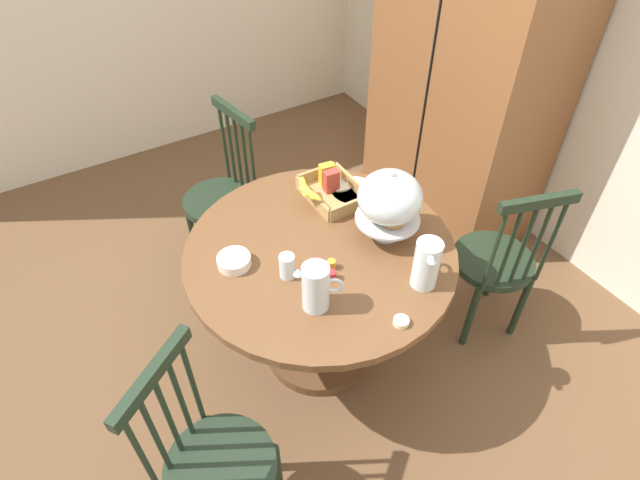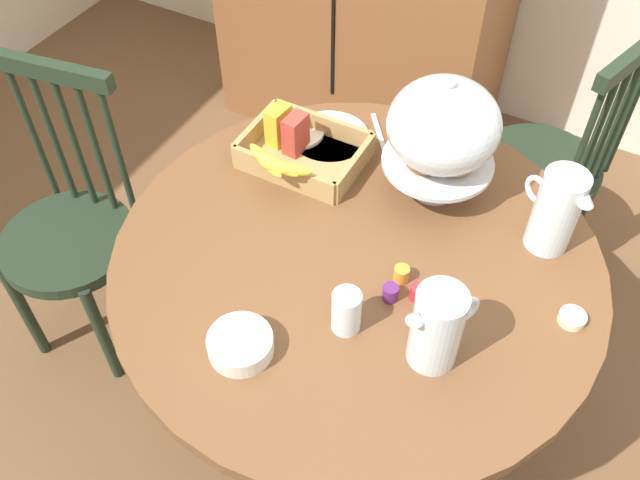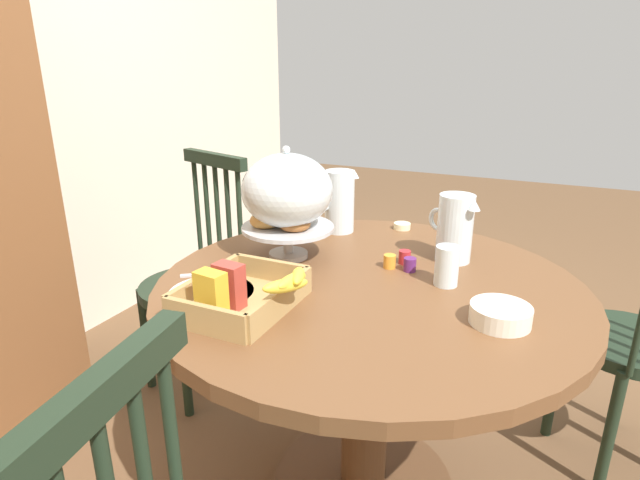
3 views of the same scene
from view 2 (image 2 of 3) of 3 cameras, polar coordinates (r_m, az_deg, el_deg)
The scene contains 19 objects.
ground_plane at distance 2.19m, azimuth 2.54°, elevation -17.27°, with size 10.00×10.00×0.00m, color brown.
dining_table at distance 1.82m, azimuth 2.79°, elevation -5.68°, with size 1.17×1.17×0.74m.
windsor_chair_by_cabinet at distance 2.39m, azimuth 18.10°, elevation 5.51°, with size 0.42×0.42×0.97m.
windsor_chair_facing_door at distance 2.20m, azimuth -19.71°, elevation 0.33°, with size 0.41×0.40×0.97m.
pastry_stand_with_dome at distance 1.69m, azimuth 10.10°, elevation 8.96°, with size 0.28×0.28×0.34m.
orange_juice_pitcher at distance 1.42m, azimuth 9.56°, elevation -7.33°, with size 0.12×0.17×0.21m.
milk_pitcher at distance 1.69m, azimuth 18.78°, elevation 2.05°, with size 0.17×0.12×0.22m.
cereal_basket at distance 1.85m, azimuth -1.93°, elevation 7.50°, with size 0.32×0.30×0.12m.
china_plate_large at distance 1.94m, azimuth 0.79°, elevation 8.48°, with size 0.22×0.22×0.01m, color white.
china_plate_small at distance 1.94m, azimuth -1.88°, elevation 8.94°, with size 0.15×0.15×0.01m, color white.
cereal_bowl at distance 1.48m, azimuth -6.57°, elevation -8.54°, with size 0.14×0.14×0.04m, color white.
drinking_glass at distance 1.48m, azimuth 2.18°, elevation -5.89°, with size 0.06×0.06×0.11m, color silver.
butter_dish at distance 1.62m, azimuth 20.06°, elevation -6.06°, with size 0.06×0.06×0.02m, color beige.
jam_jar_strawberry at distance 1.56m, azimuth 8.04°, elevation -4.28°, with size 0.04×0.04×0.04m, color #B7282D.
jam_jar_apricot at distance 1.59m, azimuth 6.73°, elevation -2.81°, with size 0.04×0.04×0.04m, color orange.
jam_jar_grape at distance 1.56m, azimuth 5.83°, elevation -4.35°, with size 0.04×0.04×0.04m, color #5B2366.
table_knife at distance 1.93m, azimuth -3.37°, elevation 8.01°, with size 0.17×0.01×0.01m, color silver.
dinner_fork at distance 1.93m, azimuth -4.26°, elevation 7.92°, with size 0.17×0.01×0.01m, color silver.
soup_spoon at distance 1.96m, azimuth 4.88°, elevation 8.76°, with size 0.17×0.01×0.01m, color silver.
Camera 2 is at (0.34, -0.83, 2.00)m, focal length 38.84 mm.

